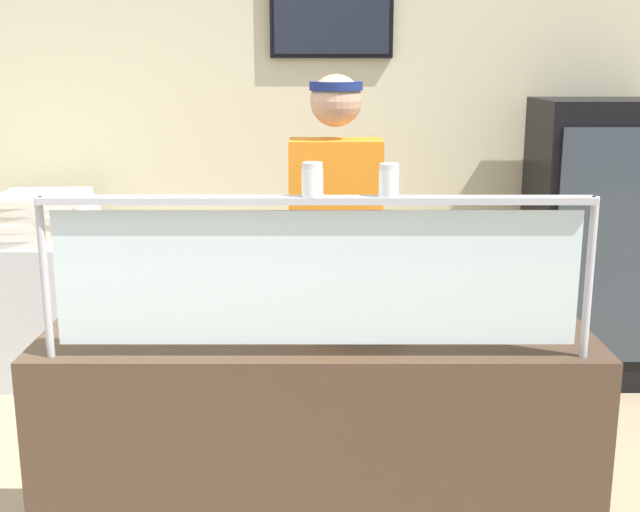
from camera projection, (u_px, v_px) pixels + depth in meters
The scene contains 12 objects.
ground_plane at pixel (315, 484), 3.58m from camera, with size 12.00×12.00×0.00m, color tan.
shop_rear_unit at pixel (315, 137), 4.94m from camera, with size 6.20×0.13×2.70m.
serving_counter at pixel (314, 455), 2.83m from camera, with size 1.80×0.70×0.95m, color #4C3828.
sneeze_guard at pixel (314, 259), 2.37m from camera, with size 1.62×0.06×0.49m.
pizza_tray at pixel (358, 318), 2.75m from camera, with size 0.44×0.44×0.04m.
pizza_server at pixel (369, 313), 2.72m from camera, with size 0.07×0.28×0.01m, color #ADAFB7.
parmesan_shaker at pixel (309, 182), 2.32m from camera, with size 0.06×0.06×0.10m.
pepper_flake_shaker at pixel (386, 182), 2.32m from camera, with size 0.06×0.06×0.09m.
worker_figure at pixel (333, 258), 3.42m from camera, with size 0.41×0.50×1.76m.
drink_fridge at pixel (592, 242), 4.65m from camera, with size 0.74×0.61×1.60m.
prep_shelf at pixel (48, 310), 4.69m from camera, with size 0.70×0.55×0.82m, color #B7BABF.
pizza_box_stack at pixel (40, 218), 4.56m from camera, with size 0.51×0.49×0.27m.
Camera 1 is at (0.91, -2.24, 1.82)m, focal length 45.75 mm.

